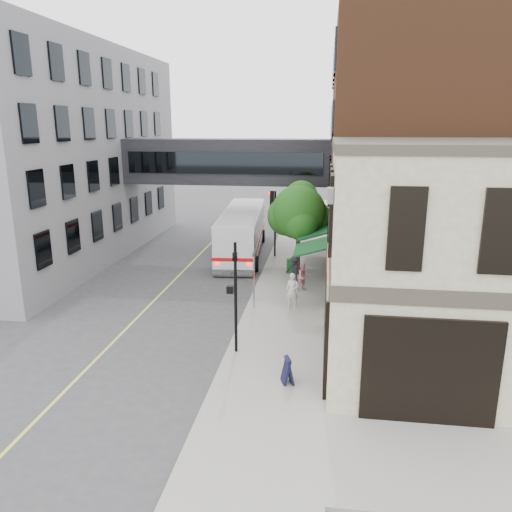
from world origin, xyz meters
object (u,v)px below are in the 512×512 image
(bus, at_px, (242,230))
(pedestrian_b, at_px, (304,277))
(sandwich_board, at_px, (288,370))
(newspaper_box, at_px, (291,266))
(pedestrian_a, at_px, (292,291))
(pedestrian_c, at_px, (295,269))

(bus, distance_m, pedestrian_b, 9.11)
(pedestrian_b, bearing_deg, bus, 92.08)
(bus, xyz_separation_m, sandwich_board, (4.65, -18.02, -1.12))
(sandwich_board, bearing_deg, pedestrian_b, 70.36)
(pedestrian_b, relative_size, newspaper_box, 1.73)
(pedestrian_a, bearing_deg, bus, 116.57)
(bus, bearing_deg, sandwich_board, -75.53)
(bus, height_order, pedestrian_a, bus)
(pedestrian_b, xyz_separation_m, pedestrian_c, (-0.57, 1.19, 0.04))
(bus, relative_size, newspaper_box, 13.26)
(pedestrian_a, xyz_separation_m, sandwich_board, (0.36, -7.47, -0.41))
(sandwich_board, bearing_deg, bus, 85.16)
(pedestrian_b, bearing_deg, pedestrian_c, 86.51)
(pedestrian_c, xyz_separation_m, sandwich_board, (0.51, -11.46, -0.32))
(bus, distance_m, newspaper_box, 6.07)
(bus, height_order, newspaper_box, bus)
(bus, xyz_separation_m, pedestrian_c, (4.14, -6.57, -0.79))
(pedestrian_c, distance_m, sandwich_board, 11.47)
(bus, relative_size, pedestrian_a, 6.65)
(pedestrian_b, height_order, sandwich_board, pedestrian_b)
(newspaper_box, bearing_deg, pedestrian_a, -94.90)
(pedestrian_b, distance_m, sandwich_board, 10.27)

